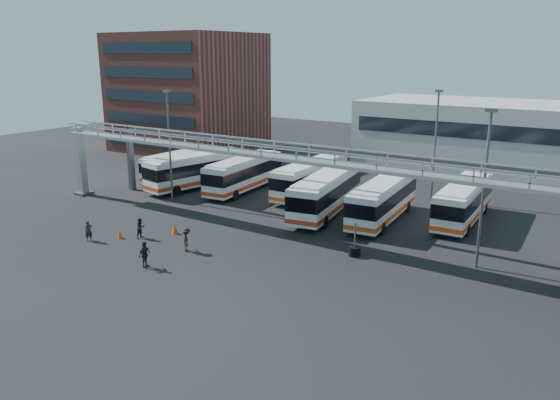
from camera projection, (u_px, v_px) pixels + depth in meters
The scene contains 21 objects.
ground at pixel (262, 263), 36.10m from camera, with size 140.00×140.00×0.00m, color black.
gantry at pixel (309, 166), 39.38m from camera, with size 51.40×5.15×7.10m.
apartment_building at pixel (188, 93), 76.27m from camera, with size 18.00×15.00×16.00m, color brown.
warehouse at pixel (554, 142), 59.23m from camera, with size 42.00×14.00×8.00m, color #9E9E99.
light_pole_left at pixel (169, 140), 49.57m from camera, with size 0.70×0.35×10.21m.
light_pole_mid at pixel (484, 181), 33.84m from camera, with size 0.70×0.35×10.21m.
light_pole_back at pixel (435, 139), 50.17m from camera, with size 0.70×0.35×10.21m.
bus_0 at pixel (182, 164), 59.43m from camera, with size 2.53×10.06×3.04m.
bus_1 at pixel (199, 169), 55.60m from camera, with size 4.88×11.88×3.52m.
bus_2 at pixel (244, 173), 54.32m from camera, with size 3.62×11.28×3.37m.
bus_3 at pixel (310, 177), 52.49m from camera, with size 2.90×11.03×3.33m.
bus_4 at pixel (326, 192), 46.34m from camera, with size 4.54×11.85×3.52m.
bus_5 at pixel (383, 199), 44.63m from camera, with size 3.54×11.20×3.35m.
bus_6 at pixel (464, 200), 44.28m from camera, with size 3.06×10.96×3.30m.
pedestrian_a at pixel (89, 231), 40.10m from camera, with size 0.56×0.37×1.53m, color #202229.
pedestrian_b at pixel (141, 228), 40.71m from camera, with size 0.76×0.59×1.56m, color black.
pedestrian_c at pixel (187, 239), 38.00m from camera, with size 1.10×0.63×1.70m, color black.
pedestrian_d at pixel (145, 255), 35.08m from camera, with size 1.02×0.43×1.75m, color #1A212E.
cone_left at pixel (120, 234), 40.77m from camera, with size 0.40×0.40×0.64m, color #ED4A0D.
cone_right at pixel (175, 229), 41.75m from camera, with size 0.50×0.50×0.79m, color #ED4A0D.
tire_stack at pixel (354, 250), 37.21m from camera, with size 0.82×0.82×2.35m.
Camera 1 is at (19.61, -27.50, 13.45)m, focal length 35.00 mm.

